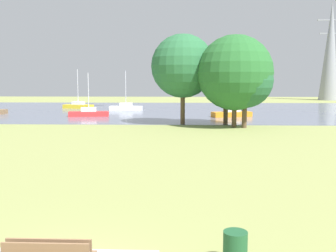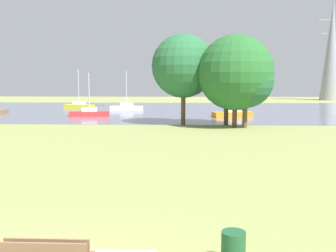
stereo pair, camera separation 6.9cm
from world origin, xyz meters
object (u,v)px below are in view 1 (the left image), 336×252
(tree_mid_shore, at_px, (183,66))
(sailboat_yellow, at_px, (78,106))
(tree_west_far, at_px, (235,73))
(litter_bin, at_px, (235,248))
(sailboat_orange, at_px, (232,113))
(tree_east_far, at_px, (245,80))
(sailboat_red, at_px, (89,113))
(sailboat_white, at_px, (126,107))
(tree_east_near, at_px, (226,72))
(electricity_pylon, at_px, (330,50))

(tree_mid_shore, bearing_deg, sailboat_yellow, 126.63)
(tree_mid_shore, height_order, tree_west_far, tree_mid_shore)
(tree_west_far, bearing_deg, litter_bin, -97.38)
(tree_mid_shore, bearing_deg, litter_bin, -87.55)
(sailboat_yellow, xyz_separation_m, sailboat_orange, (22.52, -13.92, -0.01))
(tree_east_far, bearing_deg, litter_bin, -99.33)
(sailboat_red, relative_size, tree_west_far, 0.62)
(sailboat_orange, bearing_deg, sailboat_yellow, 148.29)
(tree_mid_shore, relative_size, tree_west_far, 1.04)
(sailboat_white, distance_m, tree_east_near, 23.28)
(tree_mid_shore, bearing_deg, sailboat_red, 144.07)
(sailboat_red, bearing_deg, tree_mid_shore, -35.93)
(sailboat_white, bearing_deg, electricity_pylon, 38.66)
(sailboat_white, bearing_deg, tree_east_near, -56.13)
(sailboat_yellow, bearing_deg, sailboat_orange, -31.71)
(sailboat_red, xyz_separation_m, sailboat_yellow, (-5.18, 14.07, 0.01))
(tree_mid_shore, bearing_deg, tree_east_far, -25.21)
(sailboat_orange, height_order, sailboat_white, sailboat_white)
(tree_west_far, bearing_deg, sailboat_white, 122.24)
(sailboat_white, distance_m, tree_east_far, 26.00)
(sailboat_orange, xyz_separation_m, tree_mid_shore, (-5.89, -8.45, 5.29))
(sailboat_red, height_order, sailboat_yellow, sailboat_yellow)
(sailboat_yellow, distance_m, tree_west_far, 32.93)
(sailboat_white, bearing_deg, tree_west_far, -57.76)
(tree_east_far, bearing_deg, tree_mid_shore, 154.79)
(tree_east_near, relative_size, electricity_pylon, 0.34)
(tree_west_far, distance_m, tree_east_far, 1.20)
(litter_bin, distance_m, sailboat_orange, 38.20)
(sailboat_red, distance_m, sailboat_yellow, 14.99)
(litter_bin, bearing_deg, tree_east_far, 80.67)
(sailboat_yellow, relative_size, tree_east_far, 0.90)
(tree_mid_shore, xyz_separation_m, tree_east_near, (4.23, -0.13, -0.56))
(sailboat_white, relative_size, tree_west_far, 0.68)
(litter_bin, distance_m, electricity_pylon, 88.74)
(tree_east_near, height_order, tree_west_far, tree_west_far)
(sailboat_orange, bearing_deg, tree_east_far, -91.19)
(litter_bin, relative_size, sailboat_yellow, 0.13)
(sailboat_red, height_order, tree_mid_shore, tree_mid_shore)
(tree_mid_shore, height_order, tree_east_near, tree_mid_shore)
(sailboat_orange, distance_m, tree_west_far, 11.68)
(litter_bin, height_order, tree_west_far, tree_west_far)
(tree_west_far, bearing_deg, tree_east_near, 104.81)
(sailboat_white, distance_m, tree_mid_shore, 21.29)
(sailboat_yellow, bearing_deg, tree_east_near, -47.17)
(sailboat_yellow, xyz_separation_m, tree_west_far, (21.41, -24.60, 4.58))
(tree_west_far, xyz_separation_m, tree_east_far, (0.88, -0.44, -0.70))
(sailboat_red, distance_m, tree_east_far, 20.69)
(sailboat_red, distance_m, tree_west_far, 19.89)
(electricity_pylon, bearing_deg, sailboat_white, -141.34)
(sailboat_orange, distance_m, tree_east_near, 9.94)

